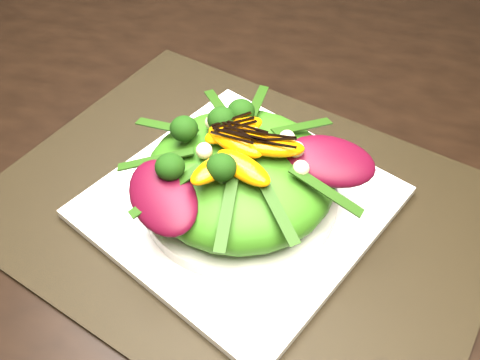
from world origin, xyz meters
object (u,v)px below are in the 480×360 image
(placemat, at_px, (240,206))
(lettuce_mound, at_px, (240,175))
(dining_table, at_px, (159,118))
(salad_bowl, at_px, (240,194))
(plate_base, at_px, (240,202))
(orange_segment, at_px, (220,133))

(placemat, height_order, lettuce_mound, lettuce_mound)
(dining_table, distance_m, salad_bowl, 0.22)
(dining_table, relative_size, lettuce_mound, 7.93)
(dining_table, bearing_deg, plate_base, -42.22)
(salad_bowl, distance_m, orange_segment, 0.08)
(placemat, bearing_deg, orange_segment, 151.14)
(dining_table, height_order, lettuce_mound, dining_table)
(plate_base, height_order, salad_bowl, salad_bowl)
(placemat, xyz_separation_m, orange_segment, (-0.02, 0.01, 0.09))
(salad_bowl, relative_size, lettuce_mound, 1.05)
(plate_base, bearing_deg, salad_bowl, 0.00)
(placemat, bearing_deg, salad_bowl, 0.00)
(orange_segment, bearing_deg, lettuce_mound, -28.86)
(plate_base, relative_size, salad_bowl, 1.33)
(plate_base, distance_m, salad_bowl, 0.01)
(dining_table, relative_size, placemat, 3.00)
(placemat, relative_size, orange_segment, 8.54)
(dining_table, distance_m, orange_segment, 0.22)
(dining_table, xyz_separation_m, orange_segment, (0.13, -0.13, 0.12))
(plate_base, relative_size, orange_segment, 4.53)
(plate_base, height_order, orange_segment, orange_segment)
(salad_bowl, xyz_separation_m, lettuce_mound, (0.00, 0.00, 0.03))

